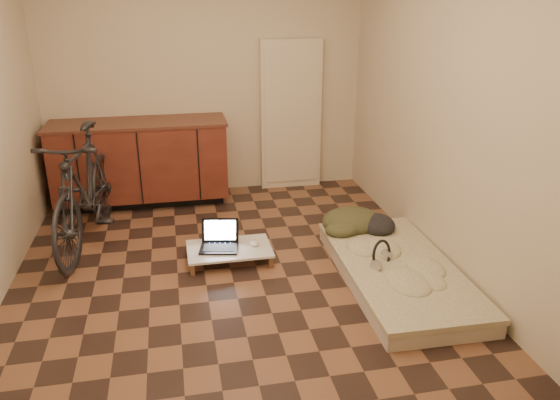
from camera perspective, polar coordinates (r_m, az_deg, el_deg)
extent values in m
cube|color=brown|center=(4.67, -5.23, -7.09)|extent=(3.50, 4.00, 0.00)
cube|color=beige|center=(6.17, -7.82, 12.58)|extent=(3.50, 0.00, 2.60)
cube|color=beige|center=(2.31, -0.61, -1.75)|extent=(3.50, 0.00, 2.60)
cube|color=beige|center=(4.71, 16.14, 9.31)|extent=(0.00, 4.00, 2.60)
cube|color=black|center=(6.23, -13.97, 0.30)|extent=(1.70, 0.48, 0.10)
cube|color=#501E16|center=(6.05, -14.34, 4.06)|extent=(1.80, 0.60, 0.78)
cube|color=#532A1E|center=(5.95, -14.69, 7.79)|extent=(1.84, 0.62, 0.03)
cube|color=beige|center=(6.33, 1.13, 8.83)|extent=(0.70, 0.10, 1.70)
imported|color=black|center=(5.15, -19.81, 1.69)|extent=(0.82, 1.90, 1.19)
cube|color=beige|center=(4.53, 12.17, -7.61)|extent=(0.87, 1.78, 0.11)
cube|color=beige|center=(4.50, 12.24, -6.75)|extent=(0.89, 1.80, 0.04)
cube|color=brown|center=(4.57, -9.15, -7.21)|extent=(0.04, 0.04, 0.10)
cube|color=brown|center=(4.93, -9.40, -5.00)|extent=(0.04, 0.04, 0.10)
cube|color=brown|center=(4.63, -0.93, -6.52)|extent=(0.04, 0.04, 0.10)
cube|color=brown|center=(4.99, -1.80, -4.40)|extent=(0.04, 0.04, 0.10)
cube|color=silver|center=(4.74, -5.33, -5.11)|extent=(0.72, 0.47, 0.02)
cube|color=black|center=(4.72, -6.39, -5.06)|extent=(0.36, 0.29, 0.02)
cube|color=black|center=(4.80, -6.27, -3.13)|extent=(0.33, 0.12, 0.21)
cube|color=white|center=(4.80, -6.27, -3.13)|extent=(0.28, 0.10, 0.17)
ellipsoid|color=silver|center=(4.76, -2.68, -4.52)|extent=(0.07, 0.12, 0.04)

